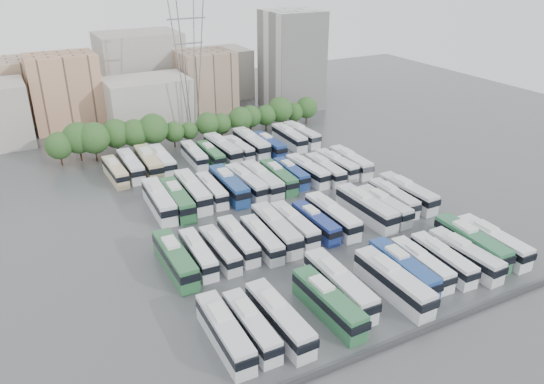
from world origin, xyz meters
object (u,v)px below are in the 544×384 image
bus_r3_s0 (115,171)px  bus_r3_s1 (131,165)px  bus_r0_s10 (443,259)px  bus_r3_s2 (149,162)px  bus_r2_s2 (177,199)px  bus_r1_s10 (366,207)px  bus_r1_s13 (408,192)px  bus_r2_s12 (337,164)px  bus_r0_s4 (328,302)px  bus_r1_s2 (220,249)px  bus_r2_s1 (159,200)px  bus_r3_s10 (269,145)px  bus_r2_s10 (307,170)px  bus_r1_s5 (276,229)px  bus_r0_s9 (421,264)px  bus_r1_s8 (332,216)px  bus_r0_s8 (403,268)px  bus_r1_s6 (294,225)px  bus_r2_s7 (262,180)px  bus_r0_s0 (225,332)px  bus_r2_s4 (212,190)px  bus_r0_s12 (471,242)px  bus_r1_s4 (262,239)px  bus_r3_s8 (239,148)px  bus_r3_s9 (251,143)px  bus_r1_s1 (198,253)px  bus_r2_s6 (246,182)px  bus_r3_s3 (162,160)px  bus_r3_s13 (301,134)px  bus_r0_s1 (251,326)px  bus_r0_s13 (493,241)px  bus_r1_s3 (238,240)px  bus_r2_s13 (351,162)px  apartment_tower (292,60)px  electricity_pylon (189,54)px  bus_r2_s3 (193,191)px  bus_r2_s8 (278,177)px  bus_r0_s7 (393,282)px  bus_r1_s11 (384,206)px  bus_r3_s6 (211,154)px  bus_r2_s11 (325,169)px  bus_r1_s0 (175,259)px  bus_r0_s5 (339,285)px  bus_r3_s5 (194,155)px  bus_r0_s2 (279,318)px  bus_r1_s7 (316,222)px  bus_r3_s12 (289,137)px

bus_r3_s0 → bus_r3_s1: bus_r3_s1 is taller
bus_r0_s10 → bus_r3_s2: 60.11m
bus_r0_s10 → bus_r2_s2: bus_r2_s2 is taller
bus_r1_s10 → bus_r3_s2: (-26.14, 36.69, -0.01)m
bus_r1_s13 → bus_r2_s12: bus_r1_s13 is taller
bus_r0_s4 → bus_r1_s2: bus_r0_s4 is taller
bus_r1_s2 → bus_r2_s1: bearing=99.2°
bus_r3_s10 → bus_r2_s10: bearing=-91.5°
bus_r1_s5 → bus_r0_s9: bearing=-50.1°
bus_r1_s8 → bus_r0_s8: bearing=-90.0°
bus_r1_s6 → bus_r1_s10: size_ratio=0.89×
bus_r0_s10 → bus_r2_s7: 37.10m
bus_r0_s0 → bus_r2_s4: size_ratio=1.10×
bus_r0_s12 → bus_r1_s4: 30.64m
bus_r1_s2 → bus_r3_s8: bearing=61.4°
bus_r1_s4 → bus_r3_s9: 41.30m
bus_r1_s1 → bus_r1_s4: size_ratio=0.99×
bus_r2_s1 → bus_r2_s2: size_ratio=1.03×
bus_r1_s4 → bus_r2_s6: (6.59, 19.31, 0.23)m
bus_r3_s3 → bus_r3_s13: size_ratio=0.99×
bus_r0_s1 → bus_r0_s13: (39.59, 0.40, 0.17)m
bus_r1_s3 → bus_r1_s13: size_ratio=0.89×
bus_r0_s12 → bus_r2_s13: 34.87m
apartment_tower → bus_r1_s13: apartment_tower is taller
bus_r2_s1 → bus_r1_s5: bearing=-52.3°
bus_r0_s9 → bus_r2_s13: 37.72m
bus_r0_s12 → bus_r2_s10: 35.53m
bus_r1_s6 → bus_r3_s9: 37.84m
electricity_pylon → bus_r2_s4: size_ratio=3.00×
bus_r2_s3 → bus_r2_s8: size_ratio=1.11×
bus_r3_s2 → bus_r3_s10: bus_r3_s2 is taller
bus_r0_s7 → bus_r2_s7: bearing=89.9°
bus_r2_s13 → bus_r3_s1: bus_r3_s1 is taller
bus_r1_s5 → bus_r1_s6: size_ratio=1.09×
bus_r3_s8 → bus_r3_s9: (3.30, 0.71, 0.42)m
bus_r1_s11 → bus_r3_s6: bearing=113.2°
bus_r2_s11 → bus_r3_s9: (-6.42, 19.73, 0.27)m
bus_r1_s13 → bus_r1_s0: bearing=-179.0°
bus_r1_s8 → bus_r3_s1: (-23.16, 36.64, -0.03)m
bus_r1_s3 → bus_r2_s2: size_ratio=0.88×
electricity_pylon → bus_r0_s1: (-20.21, -74.24, -16.90)m
bus_r0_s4 → bus_r3_s0: (-13.35, 54.23, -0.19)m
bus_r0_s5 → bus_r3_s5: 53.18m
electricity_pylon → bus_r0_s2: (-16.83, -74.77, -16.72)m
bus_r1_s7 → bus_r3_s12: (16.23, 37.14, 0.21)m
bus_r0_s0 → bus_r1_s5: bearing=49.4°
bus_r3_s10 → bus_r3_s13: 10.18m
bus_r2_s6 → bus_r3_s5: 18.59m
bus_r2_s10 → bus_r2_s3: bearing=174.7°
electricity_pylon → apartment_tower: bearing=14.0°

